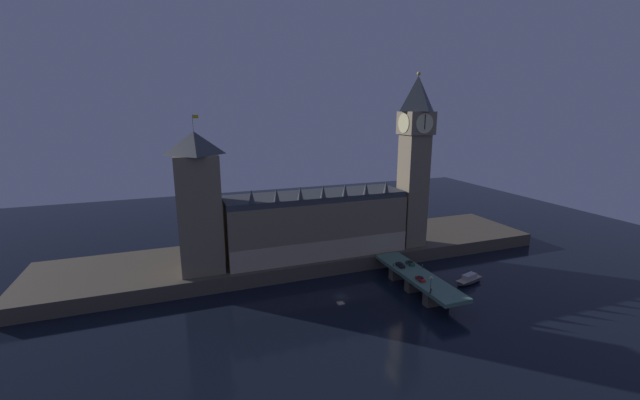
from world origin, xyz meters
The scene contains 14 objects.
ground_plane centered at (0.00, 0.00, 0.00)m, with size 400.00×400.00×0.00m, color black.
embankment centered at (0.00, 39.00, 2.89)m, with size 220.00×42.00×5.77m.
parliament_hall centered at (1.48, 30.92, 18.77)m, with size 75.42×21.22×31.29m.
clock_tower centered at (45.78, 26.66, 45.73)m, with size 12.67×12.78×75.59m.
victoria_tower centered at (-45.44, 29.27, 32.22)m, with size 15.85×15.85×58.61m.
bridge centered at (28.87, -5.00, 4.47)m, with size 10.83×46.00×6.41m.
car_northbound_lead centered at (26.49, 3.48, 7.15)m, with size 1.89×4.52×1.56m.
car_northbound_trail centered at (26.49, -10.00, 7.06)m, with size 1.85×4.16×1.38m.
car_southbound_trail centered at (31.26, 3.82, 7.09)m, with size 1.93×4.05×1.45m.
pedestrian_near_rail centered at (24.11, -19.56, 7.40)m, with size 0.38×0.38×1.86m.
pedestrian_mid_walk centered at (33.64, -0.91, 7.28)m, with size 0.38×0.38×1.65m.
pedestrian_far_rail centered at (24.11, 4.49, 7.25)m, with size 0.38×0.38×1.59m.
street_lamp_near centered at (23.71, -19.72, 10.24)m, with size 1.34×0.60×6.11m.
boat_downstream centered at (51.23, -6.93, 1.38)m, with size 14.21×7.60×3.78m.
Camera 1 is at (-52.09, -119.25, 65.86)m, focal length 22.00 mm.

